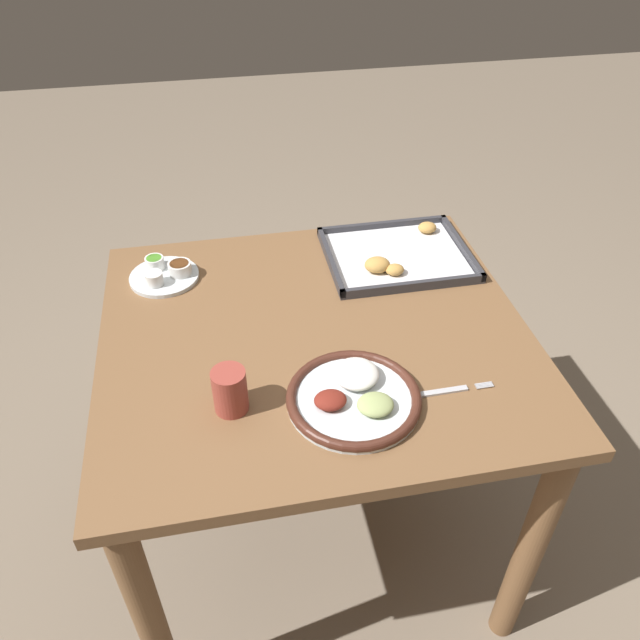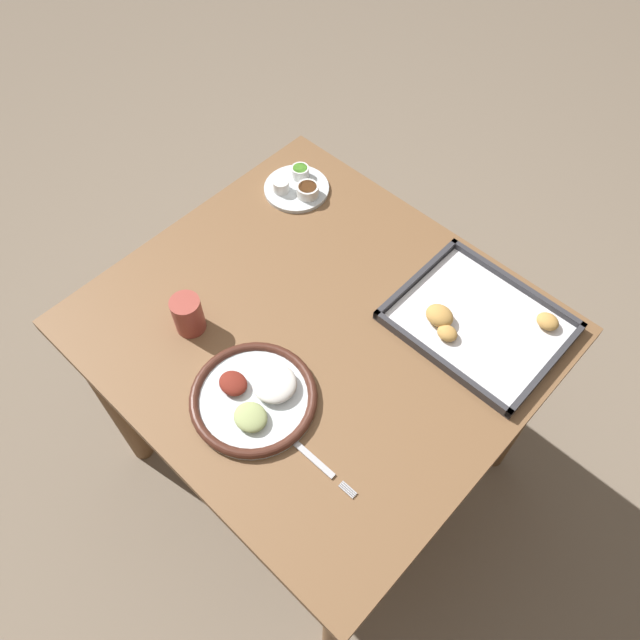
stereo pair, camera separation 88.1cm
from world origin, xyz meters
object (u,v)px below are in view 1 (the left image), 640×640
object	(u,v)px
drinking_cup	(230,391)
fork	(440,392)
baking_tray	(397,256)
saucer_plate	(165,273)
dinner_plate	(354,396)

from	to	relation	value
drinking_cup	fork	bearing A→B (deg)	-5.37
baking_tray	drinking_cup	size ratio (longest dim) A/B	3.88
saucer_plate	baking_tray	xyz separation A→B (m)	(0.56, -0.02, -0.01)
fork	baking_tray	bearing A→B (deg)	83.27
saucer_plate	drinking_cup	world-z (taller)	drinking_cup
fork	dinner_plate	bearing A→B (deg)	175.63
saucer_plate	baking_tray	size ratio (longest dim) A/B	0.47
dinner_plate	fork	xyz separation A→B (m)	(0.17, -0.01, -0.01)
drinking_cup	dinner_plate	bearing A→B (deg)	-6.54
saucer_plate	dinner_plate	bearing A→B (deg)	-53.70
dinner_plate	baking_tray	bearing A→B (deg)	64.47
fork	drinking_cup	bearing A→B (deg)	174.01
baking_tray	saucer_plate	bearing A→B (deg)	177.52
dinner_plate	saucer_plate	xyz separation A→B (m)	(-0.35, 0.48, 0.00)
dinner_plate	baking_tray	size ratio (longest dim) A/B	0.73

